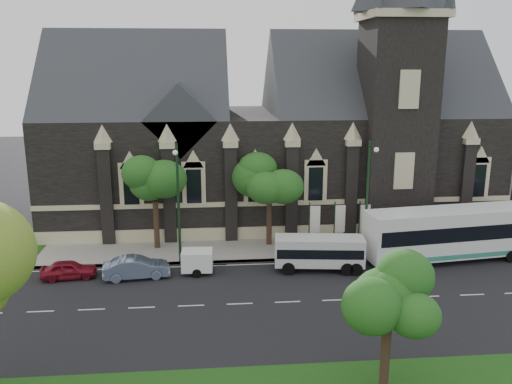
{
  "coord_description": "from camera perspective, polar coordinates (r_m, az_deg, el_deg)",
  "views": [
    {
      "loc": [
        -1.64,
        -30.24,
        14.57
      ],
      "look_at": [
        1.54,
        6.0,
        5.65
      ],
      "focal_mm": 37.23,
      "sensor_mm": 36.0,
      "label": 1
    }
  ],
  "objects": [
    {
      "name": "banner_flag_left",
      "position": [
        41.85,
        6.13,
        -3.23
      ],
      "size": [
        0.9,
        0.1,
        4.0
      ],
      "color": "black",
      "rests_on": "ground"
    },
    {
      "name": "sidewalk",
      "position": [
        42.33,
        -2.51,
        -6.26
      ],
      "size": [
        80.0,
        5.0,
        0.15
      ],
      "primitive_type": "cube",
      "color": "gray",
      "rests_on": "ground"
    },
    {
      "name": "box_trailer",
      "position": [
        38.0,
        -6.33,
        -7.31
      ],
      "size": [
        3.16,
        1.86,
        1.67
      ],
      "rotation": [
        0.0,
        0.0,
        -0.04
      ],
      "color": "white",
      "rests_on": "ground"
    },
    {
      "name": "car_far_red",
      "position": [
        39.22,
        -19.46,
        -7.86
      ],
      "size": [
        3.9,
        1.94,
        1.28
      ],
      "primitive_type": "imported",
      "rotation": [
        0.0,
        0.0,
        1.69
      ],
      "color": "maroon",
      "rests_on": "ground"
    },
    {
      "name": "banner_flag_center",
      "position": [
        42.27,
        8.8,
        -3.15
      ],
      "size": [
        0.9,
        0.1,
        4.0
      ],
      "color": "black",
      "rests_on": "ground"
    },
    {
      "name": "tour_coach",
      "position": [
        42.55,
        20.48,
        -4.1
      ],
      "size": [
        13.83,
        4.55,
        3.96
      ],
      "rotation": [
        0.0,
        0.0,
        0.13
      ],
      "color": "white",
      "rests_on": "ground"
    },
    {
      "name": "tree_walk_left",
      "position": [
        42.09,
        -10.57,
        1.42
      ],
      "size": [
        3.91,
        3.91,
        7.64
      ],
      "color": "black",
      "rests_on": "ground"
    },
    {
      "name": "ground",
      "position": [
        33.61,
        -1.76,
        -11.92
      ],
      "size": [
        160.0,
        160.0,
        0.0
      ],
      "primitive_type": "plane",
      "color": "black",
      "rests_on": "ground"
    },
    {
      "name": "museum",
      "position": [
        49.9,
        2.82,
        6.39
      ],
      "size": [
        40.0,
        17.7,
        29.9
      ],
      "color": "black",
      "rests_on": "ground"
    },
    {
      "name": "tree_park_east",
      "position": [
        24.45,
        14.36,
        -10.7
      ],
      "size": [
        3.4,
        3.4,
        6.28
      ],
      "color": "black",
      "rests_on": "ground"
    },
    {
      "name": "street_lamp_mid",
      "position": [
        38.59,
        -8.37,
        -0.56
      ],
      "size": [
        0.36,
        1.88,
        9.0
      ],
      "color": "black",
      "rests_on": "ground"
    },
    {
      "name": "shuttle_bus",
      "position": [
        38.44,
        6.84,
        -6.32
      ],
      "size": [
        6.52,
        2.9,
        2.44
      ],
      "rotation": [
        0.0,
        0.0,
        -0.11
      ],
      "color": "silver",
      "rests_on": "ground"
    },
    {
      "name": "sedan",
      "position": [
        37.96,
        -12.72,
        -7.93
      ],
      "size": [
        4.71,
        2.15,
        1.5
      ],
      "primitive_type": "imported",
      "rotation": [
        0.0,
        0.0,
        1.7
      ],
      "color": "slate",
      "rests_on": "ground"
    },
    {
      "name": "tree_walk_right",
      "position": [
        42.16,
        1.7,
        1.79
      ],
      "size": [
        4.08,
        4.08,
        7.8
      ],
      "color": "black",
      "rests_on": "ground"
    },
    {
      "name": "street_lamp_near",
      "position": [
        40.23,
        11.95,
        -0.12
      ],
      "size": [
        0.36,
        1.88,
        9.0
      ],
      "color": "black",
      "rests_on": "ground"
    },
    {
      "name": "banner_flag_right",
      "position": [
        42.79,
        11.41,
        -3.05
      ],
      "size": [
        0.9,
        0.1,
        4.0
      ],
      "color": "black",
      "rests_on": "ground"
    }
  ]
}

